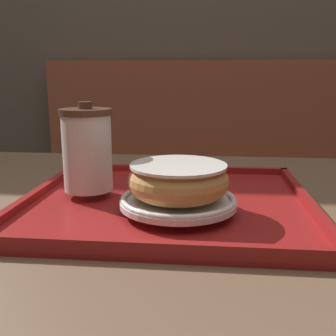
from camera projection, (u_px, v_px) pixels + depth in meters
name	position (u px, v px, depth m)	size (l,w,h in m)	color
wall_behind	(188.00, 10.00, 1.58)	(8.00, 0.05, 2.40)	brown
booth_bench	(199.00, 238.00, 1.55)	(1.25, 0.44, 1.00)	brown
cafe_table	(150.00, 306.00, 0.66)	(0.96, 0.87, 0.73)	brown
serving_tray	(168.00, 203.00, 0.63)	(0.44, 0.39, 0.02)	maroon
coffee_cup_front	(87.00, 149.00, 0.63)	(0.08, 0.08, 0.14)	white
plate_with_chocolate_donut	(178.00, 201.00, 0.56)	(0.17, 0.17, 0.01)	white
donut_chocolate_glazed	(178.00, 180.00, 0.55)	(0.14, 0.14, 0.05)	tan
spoon	(157.00, 178.00, 0.69)	(0.08, 0.15, 0.01)	silver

